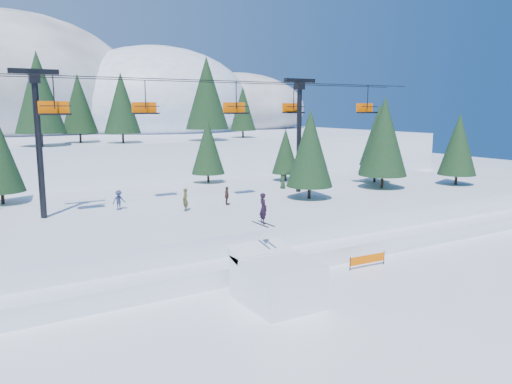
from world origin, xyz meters
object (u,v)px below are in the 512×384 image
jump_kicker (276,279)px  banner_far (354,249)px  banner_near (367,259)px  chairlift (188,119)px

jump_kicker → banner_far: 10.01m
jump_kicker → banner_far: bearing=24.4°
banner_near → banner_far: (0.86, 2.24, 0.00)m
jump_kicker → chairlift: bearing=82.6°
jump_kicker → banner_near: 8.48m
banner_near → banner_far: size_ratio=1.00×
jump_kicker → banner_near: size_ratio=1.98×
chairlift → banner_far: bearing=-60.1°
chairlift → banner_near: bearing=-66.9°
banner_near → chairlift: bearing=113.1°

